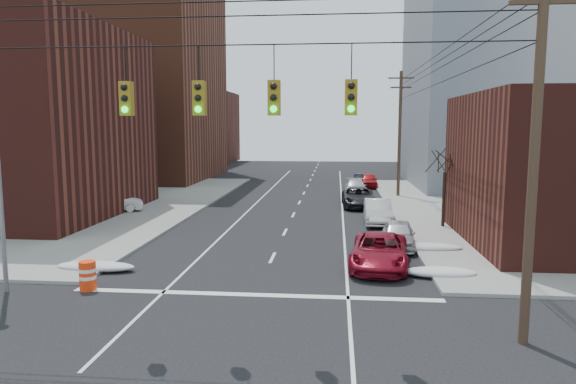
% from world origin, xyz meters
% --- Properties ---
extents(ground, '(160.00, 160.00, 0.00)m').
position_xyz_m(ground, '(0.00, 0.00, 0.00)').
color(ground, black).
rests_on(ground, ground).
extents(building_brick_tall, '(24.00, 20.00, 30.00)m').
position_xyz_m(building_brick_tall, '(-24.00, 48.00, 15.00)').
color(building_brick_tall, brown).
rests_on(building_brick_tall, ground).
extents(building_brick_far, '(22.00, 18.00, 12.00)m').
position_xyz_m(building_brick_far, '(-26.00, 74.00, 6.00)').
color(building_brick_far, '#491B16').
rests_on(building_brick_far, ground).
extents(building_office, '(22.00, 20.00, 25.00)m').
position_xyz_m(building_office, '(22.00, 44.00, 12.50)').
color(building_office, gray).
rests_on(building_office, ground).
extents(building_glass, '(20.00, 18.00, 22.00)m').
position_xyz_m(building_glass, '(24.00, 70.00, 11.00)').
color(building_glass, gray).
rests_on(building_glass, ground).
extents(utility_pole_right, '(2.20, 0.28, 11.00)m').
position_xyz_m(utility_pole_right, '(8.50, 3.00, 5.78)').
color(utility_pole_right, '#473323').
rests_on(utility_pole_right, ground).
extents(utility_pole_far, '(2.20, 0.28, 11.00)m').
position_xyz_m(utility_pole_far, '(8.50, 34.00, 5.78)').
color(utility_pole_far, '#473323').
rests_on(utility_pole_far, ground).
extents(traffic_signals, '(17.00, 0.42, 2.02)m').
position_xyz_m(traffic_signals, '(0.10, 2.97, 7.17)').
color(traffic_signals, black).
rests_on(traffic_signals, ground).
extents(bare_tree, '(2.09, 2.20, 4.93)m').
position_xyz_m(bare_tree, '(9.59, 20.00, 2.32)').
color(bare_tree, black).
rests_on(bare_tree, ground).
extents(snow_nw, '(3.50, 1.08, 0.42)m').
position_xyz_m(snow_nw, '(-7.40, 9.00, 0.21)').
color(snow_nw, silver).
rests_on(snow_nw, ground).
extents(snow_ne, '(3.00, 1.08, 0.42)m').
position_xyz_m(snow_ne, '(7.40, 9.50, 0.21)').
color(snow_ne, silver).
rests_on(snow_ne, ground).
extents(snow_east_far, '(4.00, 1.08, 0.42)m').
position_xyz_m(snow_east_far, '(7.40, 14.00, 0.21)').
color(snow_east_far, silver).
rests_on(snow_east_far, ground).
extents(red_pickup, '(3.02, 5.55, 1.48)m').
position_xyz_m(red_pickup, '(4.97, 10.79, 0.74)').
color(red_pickup, maroon).
rests_on(red_pickup, ground).
extents(parked_car_a, '(2.08, 4.30, 1.41)m').
position_xyz_m(parked_car_a, '(6.25, 14.63, 0.71)').
color(parked_car_a, silver).
rests_on(parked_car_a, ground).
extents(parked_car_b, '(1.71, 4.76, 1.56)m').
position_xyz_m(parked_car_b, '(5.72, 21.27, 0.78)').
color(parked_car_b, silver).
rests_on(parked_car_b, ground).
extents(parked_car_c, '(2.69, 5.52, 1.51)m').
position_xyz_m(parked_car_c, '(4.80, 28.11, 0.76)').
color(parked_car_c, black).
rests_on(parked_car_c, ground).
extents(parked_car_d, '(1.97, 4.77, 1.38)m').
position_xyz_m(parked_car_d, '(4.80, 35.34, 0.69)').
color(parked_car_d, '#B2B3B7').
rests_on(parked_car_d, ground).
extents(parked_car_e, '(1.86, 4.33, 1.46)m').
position_xyz_m(parked_car_e, '(6.37, 41.14, 0.73)').
color(parked_car_e, '#9C0E12').
rests_on(parked_car_e, ground).
extents(parked_car_f, '(1.61, 3.86, 1.24)m').
position_xyz_m(parked_car_f, '(5.69, 42.74, 0.62)').
color(parked_car_f, black).
rests_on(parked_car_f, ground).
extents(lot_car_a, '(4.22, 2.56, 1.31)m').
position_xyz_m(lot_car_a, '(-12.93, 23.36, 0.81)').
color(lot_car_a, silver).
rests_on(lot_car_a, sidewalk_nw).
extents(lot_car_b, '(6.18, 4.13, 1.58)m').
position_xyz_m(lot_car_b, '(-15.53, 24.31, 0.94)').
color(lot_car_b, '#BCBCC1').
rests_on(lot_car_b, sidewalk_nw).
extents(lot_car_c, '(5.14, 2.57, 1.43)m').
position_xyz_m(lot_car_c, '(-16.07, 19.52, 0.87)').
color(lot_car_c, black).
rests_on(lot_car_c, sidewalk_nw).
extents(lot_car_d, '(4.15, 2.30, 1.33)m').
position_xyz_m(lot_car_d, '(-17.75, 28.86, 0.82)').
color(lot_car_d, '#B0B0B5').
rests_on(lot_car_d, sidewalk_nw).
extents(construction_barrel, '(0.85, 0.85, 1.13)m').
position_xyz_m(construction_barrel, '(-6.50, 6.50, 0.58)').
color(construction_barrel, '#FC360D').
rests_on(construction_barrel, ground).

